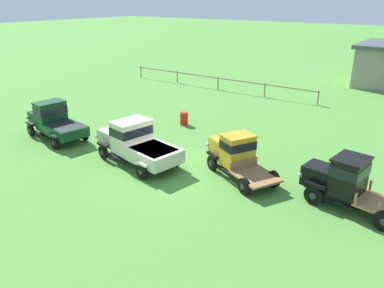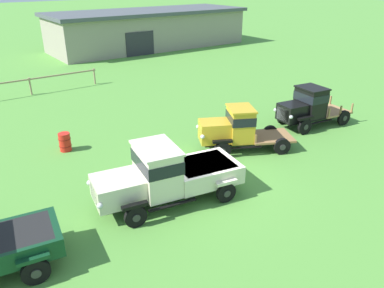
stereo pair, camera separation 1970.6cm
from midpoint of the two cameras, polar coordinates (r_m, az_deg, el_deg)
ground_plane at (r=14.37m, az=23.66°, el=-14.47°), size 240.00×240.00×0.00m
paddock_fence at (r=31.02m, az=17.76°, el=7.26°), size 19.86×0.37×1.21m
vintage_truck_foreground_near at (r=16.90m, az=-5.42°, el=-2.78°), size 5.19×2.72×2.27m
vintage_truck_second_in_line at (r=14.10m, az=16.72°, el=-8.86°), size 5.75×3.08×2.25m
vintage_truck_midrow_center at (r=15.33m, az=37.39°, el=-10.20°), size 4.72×3.43×2.12m
vintage_truck_far_side at (r=16.66m, az=55.79°, el=-13.08°), size 4.66×2.37×2.22m
oil_drum_beside_row at (r=20.43m, az=18.44°, el=-1.41°), size 0.58×0.58×0.89m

